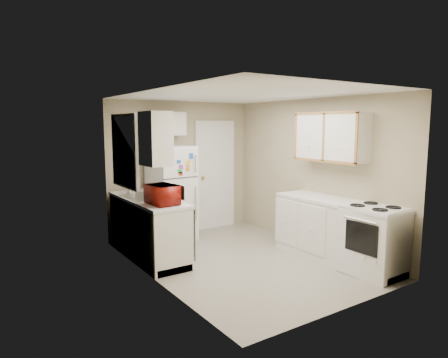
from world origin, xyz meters
TOP-DOWN VIEW (x-y plane):
  - floor at (0.00, 0.00)m, footprint 3.80×3.80m
  - ceiling at (0.00, 0.00)m, footprint 3.80×3.80m
  - wall_left at (-1.40, 0.00)m, footprint 3.80×3.80m
  - wall_right at (1.40, 0.00)m, footprint 3.80×3.80m
  - wall_back at (0.00, 1.90)m, footprint 2.80×2.80m
  - wall_front at (0.00, -1.90)m, footprint 2.80×2.80m
  - left_counter at (-1.10, 0.90)m, footprint 0.60×1.80m
  - dishwasher at (-0.81, 0.30)m, footprint 0.03×0.58m
  - sink at (-1.10, 1.05)m, footprint 0.54×0.74m
  - microwave at (-1.11, 0.35)m, footprint 0.50×0.30m
  - soap_bottle at (-1.14, 1.47)m, footprint 0.10×0.10m
  - window_blinds at (-1.36, 1.05)m, footprint 0.10×0.98m
  - upper_cabinet_left at (-1.25, 0.22)m, footprint 0.30×0.45m
  - refrigerator at (-0.40, 1.51)m, footprint 0.72×0.70m
  - cabinet_over_fridge at (-0.40, 1.75)m, footprint 0.70×0.30m
  - interior_door at (0.70, 1.86)m, footprint 0.86×0.06m
  - right_counter at (1.10, -0.80)m, footprint 0.60×2.00m
  - stove at (1.10, -1.42)m, footprint 0.63×0.76m
  - upper_cabinet_right at (1.25, -0.50)m, footprint 0.30×1.20m

SIDE VIEW (x-z plane):
  - floor at x=0.00m, z-range 0.00..0.00m
  - stove at x=1.10m, z-range 0.00..0.88m
  - left_counter at x=-1.10m, z-range 0.00..0.90m
  - right_counter at x=1.10m, z-range 0.00..0.90m
  - dishwasher at x=-0.81m, z-range 0.13..0.85m
  - refrigerator at x=-0.40m, z-range 0.00..1.63m
  - sink at x=-1.10m, z-range 0.78..0.94m
  - soap_bottle at x=-1.14m, z-range 0.90..1.10m
  - interior_door at x=0.70m, z-range -0.02..2.06m
  - microwave at x=-1.11m, z-range 0.89..1.21m
  - wall_left at x=-1.40m, z-range 1.20..1.20m
  - wall_right at x=1.40m, z-range 1.20..1.20m
  - wall_back at x=0.00m, z-range 1.20..1.20m
  - wall_front at x=0.00m, z-range 1.20..1.20m
  - window_blinds at x=-1.36m, z-range 1.06..2.14m
  - upper_cabinet_left at x=-1.25m, z-range 1.45..2.15m
  - upper_cabinet_right at x=1.25m, z-range 1.45..2.15m
  - cabinet_over_fridge at x=-0.40m, z-range 1.80..2.20m
  - ceiling at x=0.00m, z-range 2.40..2.40m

